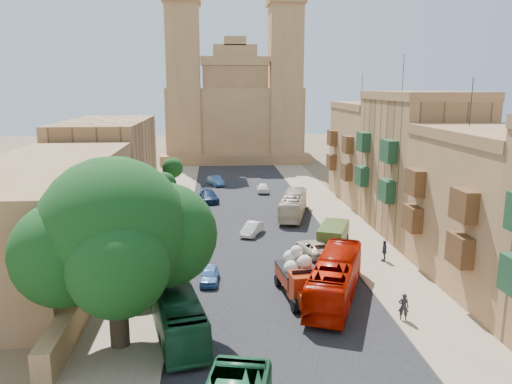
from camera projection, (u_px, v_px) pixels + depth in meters
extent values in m
plane|color=brown|center=(299.00, 377.00, 24.95)|extent=(260.00, 260.00, 0.00)
cube|color=black|center=(253.00, 220.00, 54.20)|extent=(14.00, 140.00, 0.01)
cube|color=#8B755B|center=(339.00, 218.00, 54.97)|extent=(5.00, 140.00, 0.01)
cube|color=#8B755B|center=(165.00, 222.00, 53.42)|extent=(5.00, 140.00, 0.01)
cube|color=#8B755B|center=(316.00, 218.00, 54.75)|extent=(0.25, 140.00, 0.12)
cube|color=#8B755B|center=(188.00, 221.00, 53.62)|extent=(0.25, 140.00, 0.12)
cube|color=#956C43|center=(494.00, 214.00, 35.89)|extent=(8.00, 14.00, 10.50)
cube|color=brown|center=(502.00, 136.00, 34.72)|extent=(8.20, 14.00, 0.80)
cylinder|color=black|center=(471.00, 102.00, 36.92)|extent=(0.06, 0.06, 3.60)
cube|color=#56361C|center=(460.00, 250.00, 31.96)|extent=(0.90, 2.20, 2.00)
cube|color=#56361C|center=(412.00, 218.00, 39.61)|extent=(0.90, 2.20, 2.00)
cube|color=#56361C|center=(464.00, 205.00, 31.36)|extent=(0.90, 2.20, 2.00)
cube|color=#56361C|center=(415.00, 182.00, 39.00)|extent=(0.90, 2.20, 2.00)
cube|color=#9E7348|center=(418.00, 167.00, 49.28)|extent=(8.00, 14.00, 13.00)
cube|color=brown|center=(423.00, 96.00, 47.86)|extent=(8.20, 14.00, 0.80)
cylinder|color=black|center=(403.00, 73.00, 50.05)|extent=(0.06, 0.06, 3.60)
cube|color=#1A4328|center=(387.00, 191.00, 45.42)|extent=(0.90, 2.20, 2.00)
cube|color=#1A4328|center=(362.00, 176.00, 53.06)|extent=(0.90, 2.20, 2.00)
cube|color=#1A4328|center=(389.00, 151.00, 44.67)|extent=(0.90, 2.20, 2.00)
cube|color=#1A4328|center=(363.00, 142.00, 52.31)|extent=(0.90, 2.20, 2.00)
cube|color=#956C43|center=(373.00, 155.00, 63.09)|extent=(8.00, 14.00, 11.50)
cube|color=brown|center=(376.00, 106.00, 61.82)|extent=(8.20, 14.00, 0.80)
cylinder|color=black|center=(362.00, 88.00, 64.01)|extent=(0.06, 0.06, 3.60)
cube|color=#56361C|center=(346.00, 172.00, 59.19)|extent=(0.90, 2.20, 2.00)
cube|color=#56361C|center=(331.00, 162.00, 66.83)|extent=(0.90, 2.20, 2.00)
cube|color=#56361C|center=(347.00, 145.00, 58.52)|extent=(0.90, 2.20, 2.00)
cube|color=#56361C|center=(332.00, 138.00, 66.17)|extent=(0.90, 2.20, 2.00)
cube|color=#956C43|center=(118.00, 244.00, 43.24)|extent=(1.00, 40.00, 1.80)
cube|color=brown|center=(42.00, 214.00, 40.16)|extent=(10.00, 28.00, 8.40)
cube|color=#9E7348|center=(108.00, 159.00, 65.35)|extent=(10.00, 22.00, 10.00)
cube|color=#956C43|center=(234.00, 123.00, 102.48)|extent=(26.00, 20.00, 14.00)
cube|color=brown|center=(236.00, 159.00, 93.50)|extent=(28.00, 4.00, 1.80)
cube|color=brown|center=(235.00, 110.00, 93.28)|extent=(12.00, 2.00, 16.00)
cube|color=#956C43|center=(235.00, 61.00, 91.44)|extent=(12.60, 2.40, 1.60)
cube|color=#956C43|center=(235.00, 51.00, 91.09)|extent=(8.00, 2.00, 2.40)
cube|color=#956C43|center=(235.00, 41.00, 90.72)|extent=(4.00, 2.00, 1.60)
cube|color=#956C43|center=(184.00, 85.00, 92.84)|extent=(6.00, 6.00, 29.00)
cube|color=brown|center=(182.00, 0.00, 89.72)|extent=(6.80, 6.80, 1.40)
cube|color=#956C43|center=(285.00, 85.00, 94.39)|extent=(6.00, 6.00, 29.00)
cube|color=brown|center=(286.00, 1.00, 91.27)|extent=(6.80, 6.80, 1.40)
cylinder|color=#34271A|center=(119.00, 311.00, 27.65)|extent=(1.07, 1.07, 4.06)
sphere|color=black|center=(114.00, 232.00, 26.70)|extent=(8.13, 8.13, 8.13)
sphere|color=black|center=(165.00, 235.00, 28.30)|extent=(5.99, 5.99, 5.99)
sphere|color=black|center=(65.00, 254.00, 25.75)|extent=(5.56, 5.56, 5.56)
sphere|color=black|center=(118.00, 267.00, 24.48)|extent=(5.13, 5.13, 5.13)
sphere|color=black|center=(100.00, 206.00, 28.73)|extent=(4.70, 4.70, 4.70)
cylinder|color=#34271A|center=(133.00, 274.00, 35.60)|extent=(0.44, 0.44, 2.30)
sphere|color=black|center=(131.00, 243.00, 35.12)|extent=(3.35, 3.35, 3.35)
cylinder|color=#34271A|center=(153.00, 227.00, 47.28)|extent=(0.44, 0.44, 2.41)
sphere|color=black|center=(152.00, 202.00, 46.78)|extent=(3.50, 3.50, 3.50)
cylinder|color=#34271A|center=(165.00, 201.00, 59.03)|extent=(0.44, 0.44, 1.99)
sphere|color=black|center=(164.00, 184.00, 58.61)|extent=(2.90, 2.90, 2.90)
cylinder|color=#34271A|center=(173.00, 182.00, 70.73)|extent=(0.44, 0.44, 1.99)
sphere|color=black|center=(172.00, 168.00, 70.31)|extent=(2.90, 2.90, 2.90)
cube|color=#9C250C|center=(296.00, 275.00, 35.09)|extent=(2.62, 3.84, 0.90)
cube|color=black|center=(296.00, 268.00, 34.99)|extent=(2.67, 3.89, 0.12)
cube|color=#9C250C|center=(306.00, 286.00, 32.87)|extent=(2.29, 1.94, 1.80)
cube|color=#9C250C|center=(311.00, 299.00, 31.80)|extent=(1.83, 1.40, 1.00)
cube|color=black|center=(306.00, 276.00, 32.72)|extent=(1.90, 0.33, 0.90)
cylinder|color=black|center=(295.00, 306.00, 31.99)|extent=(0.46, 0.94, 0.90)
cylinder|color=black|center=(324.00, 303.00, 32.39)|extent=(0.46, 0.94, 0.90)
cylinder|color=black|center=(278.00, 280.00, 36.21)|extent=(0.46, 0.94, 0.90)
cylinder|color=black|center=(304.00, 278.00, 36.60)|extent=(0.46, 0.94, 0.90)
sphere|color=beige|center=(291.00, 268.00, 34.26)|extent=(1.10, 1.10, 1.10)
sphere|color=beige|center=(304.00, 266.00, 34.75)|extent=(1.10, 1.10, 1.10)
sphere|color=beige|center=(294.00, 262.00, 35.51)|extent=(1.10, 1.10, 1.10)
sphere|color=beige|center=(290.00, 257.00, 34.84)|extent=(1.00, 1.00, 1.00)
sphere|color=beige|center=(305.00, 262.00, 34.04)|extent=(1.00, 1.00, 1.00)
sphere|color=beige|center=(297.00, 252.00, 34.63)|extent=(0.90, 0.90, 0.90)
cube|color=#3A4B1C|center=(333.00, 236.00, 44.93)|extent=(3.92, 5.47, 2.07)
cylinder|color=black|center=(319.00, 248.00, 43.72)|extent=(0.62, 0.89, 0.83)
cylinder|color=black|center=(341.00, 250.00, 43.14)|extent=(0.62, 0.89, 0.83)
cylinder|color=black|center=(325.00, 236.00, 46.97)|extent=(0.62, 0.89, 0.83)
cylinder|color=black|center=(346.00, 238.00, 46.39)|extent=(0.62, 0.89, 0.83)
imported|color=#194E2D|center=(175.00, 308.00, 29.48)|extent=(4.45, 10.24, 2.78)
imported|color=#BC1301|center=(335.00, 278.00, 33.89)|extent=(6.29, 10.89, 2.99)
imported|color=beige|center=(293.00, 205.00, 55.51)|extent=(4.61, 9.84, 2.67)
imported|color=#5082C1|center=(209.00, 275.00, 36.94)|extent=(1.55, 3.40, 1.13)
imported|color=white|center=(252.00, 229.00, 48.81)|extent=(2.66, 3.91, 1.22)
imported|color=beige|center=(314.00, 248.00, 43.01)|extent=(3.04, 4.94, 1.28)
imported|color=#0F2145|center=(209.00, 196.00, 62.90)|extent=(2.87, 5.17, 1.42)
imported|color=white|center=(263.00, 188.00, 68.52)|extent=(1.77, 3.97, 1.33)
imported|color=#376396|center=(216.00, 181.00, 73.34)|extent=(2.73, 4.37, 1.36)
imported|color=#28262A|center=(404.00, 307.00, 30.91)|extent=(0.74, 0.60, 1.74)
imported|color=#37363D|center=(384.00, 251.00, 41.34)|extent=(0.63, 1.12, 1.80)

